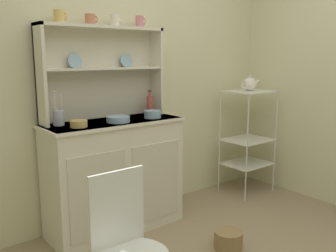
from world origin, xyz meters
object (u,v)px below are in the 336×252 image
(jam_bottle, at_px, (150,105))
(porcelain_teapot, at_px, (250,84))
(bowl_mixing_large, at_px, (79,124))
(floor_basket, at_px, (228,240))
(hutch_shelf_unit, at_px, (102,66))
(cup_gold_0, at_px, (59,16))
(hutch_cabinet, at_px, (115,175))
(wire_chair, at_px, (126,240))
(utensil_jar, at_px, (59,117))
(bakers_rack, at_px, (248,131))

(jam_bottle, distance_m, porcelain_teapot, 1.13)
(bowl_mixing_large, xyz_separation_m, jam_bottle, (0.74, 0.16, 0.06))
(porcelain_teapot, bearing_deg, floor_basket, -145.58)
(hutch_shelf_unit, xyz_separation_m, porcelain_teapot, (1.52, -0.25, -0.20))
(cup_gold_0, xyz_separation_m, jam_bottle, (0.76, -0.04, -0.69))
(cup_gold_0, xyz_separation_m, porcelain_teapot, (1.87, -0.21, -0.56))
(floor_basket, relative_size, bowl_mixing_large, 1.71)
(cup_gold_0, bearing_deg, jam_bottle, -2.72)
(hutch_cabinet, xyz_separation_m, wire_chair, (-0.55, -1.06, 0.05))
(hutch_shelf_unit, distance_m, porcelain_teapot, 1.56)
(wire_chair, relative_size, porcelain_teapot, 3.76)
(utensil_jar, bearing_deg, jam_bottle, 0.60)
(utensil_jar, bearing_deg, hutch_shelf_unit, 11.96)
(cup_gold_0, bearing_deg, bowl_mixing_large, -83.59)
(cup_gold_0, bearing_deg, floor_basket, -47.90)
(bakers_rack, xyz_separation_m, floor_basket, (-1.04, -0.71, -0.58))
(utensil_jar, bearing_deg, wire_chair, -97.07)
(hutch_shelf_unit, relative_size, jam_bottle, 4.92)
(hutch_shelf_unit, bearing_deg, bowl_mixing_large, -143.78)
(wire_chair, xyz_separation_m, jam_bottle, (0.96, 1.15, 0.47))
(bakers_rack, xyz_separation_m, utensil_jar, (-1.94, 0.16, 0.32))
(hutch_shelf_unit, bearing_deg, jam_bottle, -10.80)
(hutch_cabinet, height_order, floor_basket, hutch_cabinet)
(floor_basket, height_order, cup_gold_0, cup_gold_0)
(bakers_rack, bearing_deg, cup_gold_0, 173.63)
(hutch_cabinet, height_order, cup_gold_0, cup_gold_0)
(hutch_shelf_unit, relative_size, floor_basket, 4.97)
(hutch_shelf_unit, relative_size, bowl_mixing_large, 8.49)
(bowl_mixing_large, bearing_deg, hutch_cabinet, 12.70)
(hutch_shelf_unit, xyz_separation_m, utensil_jar, (-0.41, -0.09, -0.37))
(jam_bottle, xyz_separation_m, porcelain_teapot, (1.11, -0.17, 0.14))
(floor_basket, height_order, jam_bottle, jam_bottle)
(floor_basket, bearing_deg, bowl_mixing_large, 138.16)
(hutch_shelf_unit, distance_m, floor_basket, 1.66)
(wire_chair, distance_m, cup_gold_0, 1.67)
(hutch_shelf_unit, height_order, cup_gold_0, cup_gold_0)
(cup_gold_0, relative_size, bowl_mixing_large, 0.75)
(hutch_cabinet, bearing_deg, bowl_mixing_large, -167.30)
(hutch_shelf_unit, xyz_separation_m, floor_basket, (0.49, -0.96, -1.26))
(bakers_rack, distance_m, floor_basket, 1.39)
(hutch_cabinet, height_order, bakers_rack, bakers_rack)
(hutch_shelf_unit, relative_size, utensil_jar, 4.09)
(bakers_rack, xyz_separation_m, cup_gold_0, (-1.87, 0.21, 1.03))
(porcelain_teapot, bearing_deg, hutch_cabinet, 176.75)
(wire_chair, distance_m, utensil_jar, 1.23)
(floor_basket, bearing_deg, hutch_shelf_unit, 116.73)
(hutch_shelf_unit, xyz_separation_m, jam_bottle, (0.41, -0.08, -0.34))
(floor_basket, bearing_deg, bakers_rack, 34.38)
(cup_gold_0, distance_m, porcelain_teapot, 1.96)
(hutch_cabinet, relative_size, bakers_rack, 1.05)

